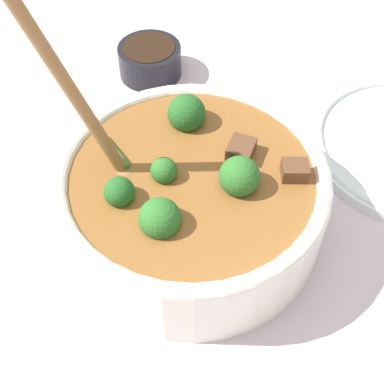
# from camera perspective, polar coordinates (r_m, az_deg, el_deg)

# --- Properties ---
(ground_plane) EXTENTS (4.00, 4.00, 0.00)m
(ground_plane) POSITION_cam_1_polar(r_m,az_deg,el_deg) (0.57, -0.00, -3.57)
(ground_plane) COLOR silver
(stew_bowl) EXTENTS (0.27, 0.27, 0.30)m
(stew_bowl) POSITION_cam_1_polar(r_m,az_deg,el_deg) (0.53, -0.05, -0.27)
(stew_bowl) COLOR white
(stew_bowl) RESTS_ON ground_plane
(condiment_bowl) EXTENTS (0.08, 0.08, 0.04)m
(condiment_bowl) POSITION_cam_1_polar(r_m,az_deg,el_deg) (0.74, -4.52, 13.97)
(condiment_bowl) COLOR black
(condiment_bowl) RESTS_ON ground_plane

